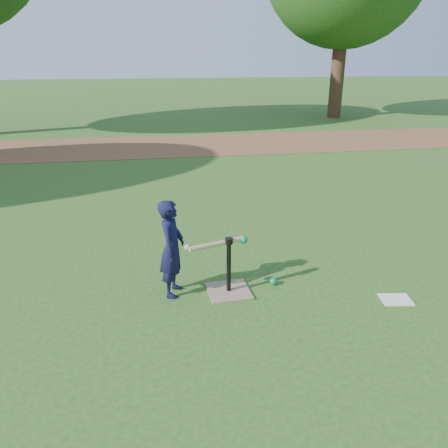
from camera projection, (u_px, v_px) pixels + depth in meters
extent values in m
plane|color=#285116|center=(202.00, 280.00, 4.82)|extent=(80.00, 80.00, 0.00)
cube|color=brown|center=(170.00, 145.00, 11.70)|extent=(24.00, 3.00, 0.01)
imported|color=black|center=(172.00, 248.00, 4.37)|extent=(0.34, 0.42, 1.02)
sphere|color=#0C8546|center=(273.00, 281.00, 4.70)|extent=(0.08, 0.08, 0.08)
cube|color=silver|center=(396.00, 300.00, 4.42)|extent=(0.33, 0.27, 0.01)
cube|color=#8D7659|center=(229.00, 291.00, 4.57)|extent=(0.46, 0.46, 0.02)
cylinder|color=black|center=(229.00, 266.00, 4.46)|extent=(0.05, 0.05, 0.55)
cylinder|color=black|center=(229.00, 241.00, 4.36)|extent=(0.08, 0.08, 0.06)
cylinder|color=tan|center=(217.00, 244.00, 4.33)|extent=(0.59, 0.24, 0.05)
sphere|color=tan|center=(187.00, 247.00, 4.25)|extent=(0.06, 0.06, 0.06)
sphere|color=#0C8546|center=(244.00, 240.00, 4.45)|extent=(0.08, 0.08, 0.08)
cylinder|color=#382316|center=(338.00, 70.00, 16.18)|extent=(0.50, 0.50, 3.42)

